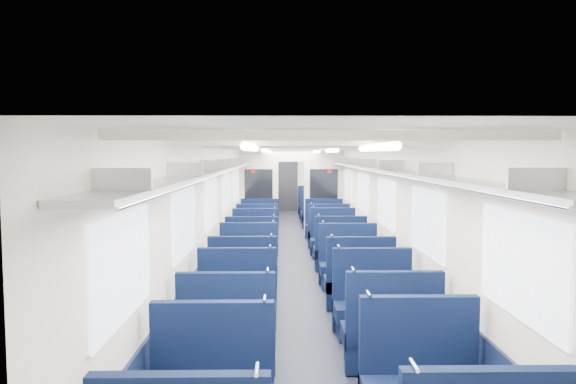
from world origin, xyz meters
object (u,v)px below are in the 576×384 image
Objects in this scene: seat_8 at (243,284)px; seat_21 at (318,217)px; bulkhead at (291,190)px; seat_20 at (262,217)px; seat_17 at (328,234)px; seat_27 at (311,206)px; seat_13 at (340,253)px; seat_12 at (252,254)px; seat_24 at (264,210)px; seat_11 at (349,268)px; seat_14 at (255,243)px; seat_16 at (258,234)px; seat_5 at (391,338)px; seat_23 at (316,213)px; seat_25 at (313,209)px; seat_9 at (359,285)px; seat_7 at (373,309)px; seat_22 at (263,213)px; seat_26 at (265,206)px; end_door at (288,185)px; seat_6 at (236,308)px; seat_18 at (259,227)px; seat_19 at (324,227)px; seat_10 at (248,266)px.

seat_8 is 1.00× the size of seat_21.
bulkhead is 2.58× the size of seat_20.
seat_17 and seat_27 have the same top height.
seat_20 is (-1.66, 5.60, 0.00)m from seat_13.
seat_12 is 7.77m from seat_24.
seat_11 is 2.91m from seat_14.
seat_8 is 1.00× the size of seat_16.
seat_5 is at bearing -69.72° from seat_12.
seat_5 is 2.75m from seat_8.
seat_24 is at bearing -144.54° from seat_27.
seat_25 is at bearing 90.00° from seat_23.
seat_23 is at bearing 68.30° from seat_16.
seat_23 is at bearing 90.00° from seat_9.
seat_5 is 1.00m from seat_7.
seat_23 is 2.35m from seat_27.
seat_9 is 1.00× the size of seat_27.
seat_24 is 1.00× the size of seat_27.
bulkhead is 4.81m from seat_27.
seat_7 and seat_9 have the same top height.
seat_14 is at bearing -90.00° from seat_16.
seat_22 is at bearing 111.15° from seat_17.
seat_26 is (-1.66, 8.86, 0.00)m from seat_13.
seat_8 is (-0.83, -12.66, -0.67)m from end_door.
seat_6 is 1.00× the size of seat_25.
seat_18 is at bearing 90.00° from seat_16.
seat_27 is at bearing 77.94° from seat_14.
seat_16 is at bearing 178.42° from seat_17.
seat_20 is at bearing 90.00° from seat_18.
seat_16 is 1.00× the size of seat_23.
seat_23 is (0.00, 4.22, 0.00)m from seat_17.
seat_12 is 1.00× the size of seat_24.
seat_24 is at bearing -178.63° from seat_25.
seat_14 is 5.67m from seat_23.
seat_7 is 1.00× the size of seat_25.
seat_8 and seat_25 have the same top height.
seat_26 is (0.00, 5.36, 0.00)m from seat_18.
seat_11 is at bearing -90.00° from seat_13.
seat_8 is 1.00× the size of seat_23.
seat_7 is at bearing -79.70° from seat_20.
seat_5 and seat_19 have the same top height.
bulkhead is 2.58× the size of seat_26.
seat_18 is at bearing 109.25° from seat_11.
seat_21 is at bearing -51.89° from seat_24.
end_door is at bearing 84.84° from seat_14.
seat_5 is 10.14m from seat_21.
seat_26 is at bearing -178.41° from seat_27.
seat_27 is (1.66, 8.95, 0.00)m from seat_12.
seat_7 is at bearing -64.59° from seat_12.
seat_22 is at bearing -90.00° from seat_24.
seat_23 is at bearing 77.85° from seat_10.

